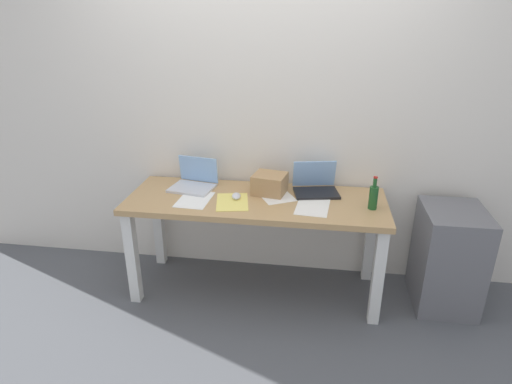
{
  "coord_description": "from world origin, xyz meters",
  "views": [
    {
      "loc": [
        0.39,
        -2.69,
        1.91
      ],
      "look_at": [
        0.0,
        0.0,
        0.78
      ],
      "focal_mm": 30.32,
      "sensor_mm": 36.0,
      "label": 1
    }
  ],
  "objects": [
    {
      "name": "ground_plane",
      "position": [
        0.0,
        0.0,
        0.0
      ],
      "size": [
        8.0,
        8.0,
        0.0
      ],
      "primitive_type": "plane",
      "color": "#515459"
    },
    {
      "name": "desk",
      "position": [
        0.0,
        0.0,
        0.63
      ],
      "size": [
        1.77,
        0.64,
        0.73
      ],
      "color": "tan",
      "rests_on": "ground"
    },
    {
      "name": "laptop_left",
      "position": [
        -0.48,
        0.14,
        0.77
      ],
      "size": [
        0.34,
        0.3,
        0.21
      ],
      "color": "silver",
      "rests_on": "desk"
    },
    {
      "name": "paper_yellow_folder",
      "position": [
        -0.15,
        -0.08,
        0.73
      ],
      "size": [
        0.26,
        0.33,
        0.0
      ],
      "primitive_type": "cube",
      "rotation": [
        0.0,
        0.0,
        0.19
      ],
      "color": "#F4E06B",
      "rests_on": "desk"
    },
    {
      "name": "back_wall",
      "position": [
        0.0,
        0.38,
        1.3
      ],
      "size": [
        5.2,
        0.08,
        2.6
      ],
      "primitive_type": "cube",
      "color": "silver",
      "rests_on": "ground"
    },
    {
      "name": "beer_bottle",
      "position": [
        0.77,
        -0.05,
        0.81
      ],
      "size": [
        0.06,
        0.06,
        0.22
      ],
      "color": "#1E5123",
      "rests_on": "desk"
    },
    {
      "name": "paper_sheet_near_back",
      "position": [
        0.12,
        0.08,
        0.73
      ],
      "size": [
        0.32,
        0.36,
        0.0
      ],
      "primitive_type": "cube",
      "rotation": [
        0.0,
        0.0,
        0.49
      ],
      "color": "white",
      "rests_on": "desk"
    },
    {
      "name": "filing_cabinet",
      "position": [
        1.32,
        0.03,
        0.36
      ],
      "size": [
        0.4,
        0.48,
        0.71
      ],
      "primitive_type": "cube",
      "color": "slate",
      "rests_on": "ground"
    },
    {
      "name": "paper_sheet_front_left",
      "position": [
        -0.41,
        -0.08,
        0.73
      ],
      "size": [
        0.22,
        0.31,
        0.0
      ],
      "primitive_type": "cube",
      "rotation": [
        0.0,
        0.0,
        -0.05
      ],
      "color": "white",
      "rests_on": "desk"
    },
    {
      "name": "computer_mouse",
      "position": [
        -0.13,
        -0.01,
        0.75
      ],
      "size": [
        0.08,
        0.11,
        0.03
      ],
      "primitive_type": "ellipsoid",
      "rotation": [
        0.0,
        0.0,
        0.17
      ],
      "color": "silver",
      "rests_on": "desk"
    },
    {
      "name": "cardboard_box",
      "position": [
        0.08,
        0.12,
        0.8
      ],
      "size": [
        0.25,
        0.24,
        0.14
      ],
      "primitive_type": "cube",
      "rotation": [
        0.0,
        0.0,
        -0.19
      ],
      "color": "tan",
      "rests_on": "desk"
    },
    {
      "name": "paper_sheet_front_right",
      "position": [
        0.39,
        -0.08,
        0.73
      ],
      "size": [
        0.24,
        0.31,
        0.0
      ],
      "primitive_type": "cube",
      "rotation": [
        0.0,
        0.0,
        -0.09
      ],
      "color": "white",
      "rests_on": "desk"
    },
    {
      "name": "laptop_right",
      "position": [
        0.4,
        0.18,
        0.78
      ],
      "size": [
        0.34,
        0.29,
        0.21
      ],
      "color": "black",
      "rests_on": "desk"
    }
  ]
}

